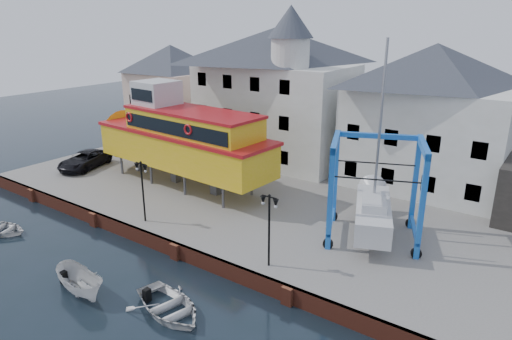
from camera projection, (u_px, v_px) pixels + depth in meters
The scene contains 14 objects.
ground at pixel (176, 259), 27.81m from camera, with size 140.00×140.00×0.00m, color #18242B.
hardstanding at pixel (275, 197), 36.15m from camera, with size 44.00×22.00×1.00m, color slate.
quay_wall at pixel (177, 251), 27.73m from camera, with size 44.00×0.47×1.00m.
building_pink at pixel (173, 94), 49.69m from camera, with size 8.00×7.00×10.30m.
building_white_main at pixel (276, 93), 42.38m from camera, with size 14.00×8.30×14.00m.
building_white_right at pixel (429, 118), 35.44m from camera, with size 12.00×8.00×11.20m.
lamp_post_left at pixel (142, 176), 29.62m from camera, with size 1.12×0.32×4.20m.
lamp_post_right at pixel (269, 212), 24.11m from camera, with size 1.12×0.32×4.20m.
tour_boat at pixel (174, 137), 36.83m from camera, with size 19.01×5.61×8.17m.
travel_lift at pixel (373, 203), 28.32m from camera, with size 6.78×8.08×11.94m.
van at pixel (85, 160), 41.28m from camera, with size 2.50×5.42×1.51m, color black.
motorboat_a at pixel (82, 293), 24.30m from camera, with size 1.50×3.99×1.54m, color silver.
motorboat_b at pixel (169, 313), 22.69m from camera, with size 3.27×4.58×0.95m, color silver.
motorboat_d at pixel (0, 233), 31.17m from camera, with size 2.76×3.87×0.80m, color silver.
Camera 1 is at (18.30, -17.26, 13.91)m, focal length 32.00 mm.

